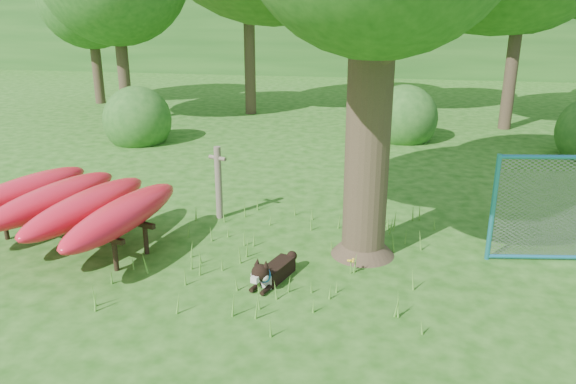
# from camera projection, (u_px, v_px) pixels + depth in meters

# --- Properties ---
(ground) EXTENTS (80.00, 80.00, 0.00)m
(ground) POSITION_uv_depth(u_px,v_px,m) (257.00, 293.00, 7.31)
(ground) COLOR #1A4D0F
(ground) RESTS_ON ground
(wooden_post) EXTENTS (0.34, 0.20, 1.28)m
(wooden_post) POSITION_uv_depth(u_px,v_px,m) (218.00, 181.00, 9.63)
(wooden_post) COLOR #64594B
(wooden_post) RESTS_ON ground
(kayak_rack) EXTENTS (3.18, 3.42, 0.93)m
(kayak_rack) POSITION_uv_depth(u_px,v_px,m) (70.00, 203.00, 8.47)
(kayak_rack) COLOR black
(kayak_rack) RESTS_ON ground
(husky_dog) EXTENTS (0.51, 0.98, 0.46)m
(husky_dog) POSITION_uv_depth(u_px,v_px,m) (271.00, 272.00, 7.52)
(husky_dog) COLOR black
(husky_dog) RESTS_ON ground
(wildflower_clump) EXTENTS (0.11, 0.09, 0.23)m
(wildflower_clump) POSITION_uv_depth(u_px,v_px,m) (351.00, 262.00, 7.76)
(wildflower_clump) COLOR #579831
(wildflower_clump) RESTS_ON ground
(shrub_left) EXTENTS (1.80, 1.80, 1.80)m
(shrub_left) POSITION_uv_depth(u_px,v_px,m) (139.00, 142.00, 15.13)
(shrub_left) COLOR #22561B
(shrub_left) RESTS_ON ground
(shrub_mid) EXTENTS (1.80, 1.80, 1.80)m
(shrub_mid) POSITION_uv_depth(u_px,v_px,m) (403.00, 140.00, 15.36)
(shrub_mid) COLOR #22561B
(shrub_mid) RESTS_ON ground
(wooded_hillside) EXTENTS (80.00, 12.00, 6.00)m
(wooded_hillside) POSITION_uv_depth(u_px,v_px,m) (366.00, 12.00, 32.43)
(wooded_hillside) COLOR #22561B
(wooded_hillside) RESTS_ON ground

